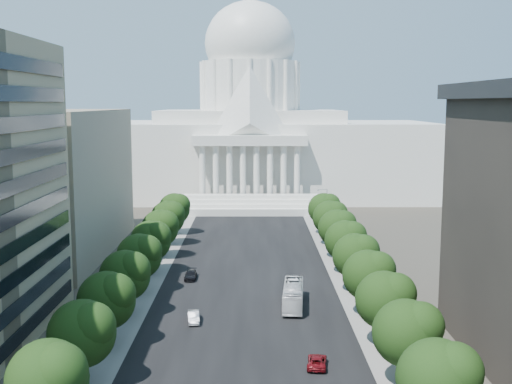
{
  "coord_description": "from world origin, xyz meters",
  "views": [
    {
      "loc": [
        1.0,
        -32.2,
        31.52
      ],
      "look_at": [
        1.53,
        84.56,
        15.21
      ],
      "focal_mm": 45.0,
      "sensor_mm": 36.0,
      "label": 1
    }
  ],
  "objects_px": {
    "car_red": "(317,362)",
    "car_dark_b": "(191,275)",
    "city_bus": "(293,295)",
    "car_silver": "(194,317)"
  },
  "relations": [
    {
      "from": "car_silver",
      "to": "car_red",
      "type": "relative_size",
      "value": 0.95
    },
    {
      "from": "car_red",
      "to": "city_bus",
      "type": "relative_size",
      "value": 0.38
    },
    {
      "from": "car_red",
      "to": "car_dark_b",
      "type": "relative_size",
      "value": 0.95
    },
    {
      "from": "car_red",
      "to": "car_dark_b",
      "type": "distance_m",
      "value": 43.11
    },
    {
      "from": "car_red",
      "to": "car_dark_b",
      "type": "xyz_separation_m",
      "value": [
        -18.92,
        38.74,
        0.06
      ]
    },
    {
      "from": "car_silver",
      "to": "city_bus",
      "type": "xyz_separation_m",
      "value": [
        14.88,
        7.33,
        1.01
      ]
    },
    {
      "from": "car_silver",
      "to": "car_dark_b",
      "type": "xyz_separation_m",
      "value": [
        -2.6,
        22.76,
        -0.02
      ]
    },
    {
      "from": "car_silver",
      "to": "car_dark_b",
      "type": "bearing_deg",
      "value": 89.44
    },
    {
      "from": "car_silver",
      "to": "city_bus",
      "type": "height_order",
      "value": "city_bus"
    },
    {
      "from": "car_dark_b",
      "to": "city_bus",
      "type": "bearing_deg",
      "value": -41.92
    }
  ]
}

